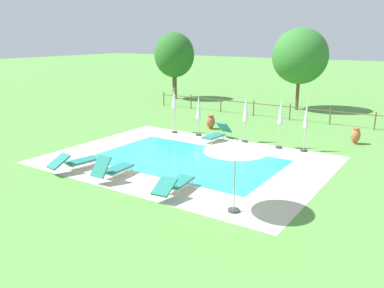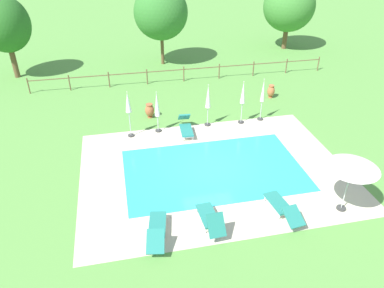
{
  "view_description": "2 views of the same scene",
  "coord_description": "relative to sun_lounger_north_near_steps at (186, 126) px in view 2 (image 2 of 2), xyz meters",
  "views": [
    {
      "loc": [
        9.29,
        -13.71,
        5.23
      ],
      "look_at": [
        -0.06,
        0.5,
        0.6
      ],
      "focal_mm": 37.35,
      "sensor_mm": 36.0,
      "label": 1
    },
    {
      "loc": [
        -3.78,
        -12.99,
        9.6
      ],
      "look_at": [
        -0.75,
        1.15,
        0.76
      ],
      "focal_mm": 34.51,
      "sensor_mm": 36.0,
      "label": 2
    }
  ],
  "objects": [
    {
      "name": "swimming_pool_water",
      "position": [
        0.57,
        -3.55,
        -0.38
      ],
      "size": [
        7.9,
        4.83,
        0.01
      ],
      "primitive_type": "cube",
      "color": "#2DB7C6",
      "rests_on": "ground"
    },
    {
      "name": "perimeter_fence",
      "position": [
        1.28,
        7.12,
        0.29
      ],
      "size": [
        20.26,
        0.08,
        1.05
      ],
      "color": "brown",
      "rests_on": "ground"
    },
    {
      "name": "patio_umbrella_closed_row_mid_west",
      "position": [
        -2.84,
        0.25,
        1.36
      ],
      "size": [
        0.32,
        0.32,
        2.49
      ],
      "color": "#383838",
      "rests_on": "ground"
    },
    {
      "name": "sun_lounger_north_end",
      "position": [
        -2.44,
        -7.09,
        -0.02
      ],
      "size": [
        0.96,
        2.13,
        0.76
      ],
      "color": "#237A70",
      "rests_on": "ground"
    },
    {
      "name": "sun_lounger_north_mid",
      "position": [
        2.34,
        -6.89,
        -0.03
      ],
      "size": [
        0.85,
        2.13,
        0.71
      ],
      "color": "#237A70",
      "rests_on": "ground"
    },
    {
      "name": "patio_umbrella_closed_row_west",
      "position": [
        1.32,
        0.57,
        1.18
      ],
      "size": [
        0.32,
        0.32,
        2.37
      ],
      "color": "#383838",
      "rests_on": "ground"
    },
    {
      "name": "patio_umbrella_closed_row_mid_east",
      "position": [
        -1.39,
        0.46,
        1.07
      ],
      "size": [
        0.32,
        0.32,
        2.27
      ],
      "color": "#383838",
      "rests_on": "ground"
    },
    {
      "name": "terracotta_urn_near_fence",
      "position": [
        6.08,
        3.27,
        0.06
      ],
      "size": [
        0.46,
        0.46,
        0.83
      ],
      "color": "#B7663D",
      "rests_on": "ground"
    },
    {
      "name": "sun_lounger_north_far",
      "position": [
        -0.49,
        -6.97,
        0.02
      ],
      "size": [
        0.71,
        1.88,
        1.0
      ],
      "color": "#237A70",
      "rests_on": "ground"
    },
    {
      "name": "patio_umbrella_closed_row_centre",
      "position": [
        3.19,
        0.46,
        1.24
      ],
      "size": [
        0.32,
        0.32,
        2.43
      ],
      "color": "#383838",
      "rests_on": "ground"
    },
    {
      "name": "ground_plane",
      "position": [
        0.57,
        -3.55,
        -0.38
      ],
      "size": [
        160.0,
        160.0,
        0.0
      ],
      "primitive_type": "plane",
      "color": "#599342"
    },
    {
      "name": "terracotta_urn_by_tree",
      "position": [
        -1.64,
        2.16,
        0.06
      ],
      "size": [
        0.51,
        0.51,
        0.82
      ],
      "color": "#A85B38",
      "rests_on": "ground"
    },
    {
      "name": "pool_coping_rim",
      "position": [
        0.57,
        -3.55,
        -0.37
      ],
      "size": [
        8.38,
        5.31,
        0.01
      ],
      "color": "beige",
      "rests_on": "ground"
    },
    {
      "name": "pool_deck_paving",
      "position": [
        0.57,
        -3.55,
        -0.38
      ],
      "size": [
        11.71,
        8.64,
        0.01
      ],
      "primitive_type": "cube",
      "color": "beige",
      "rests_on": "ground"
    },
    {
      "name": "tree_far_west",
      "position": [
        0.39,
        11.02,
        3.45
      ],
      "size": [
        3.92,
        3.92,
        5.8
      ],
      "color": "brown",
      "rests_on": "ground"
    },
    {
      "name": "sun_lounger_north_near_steps",
      "position": [
        0.0,
        0.0,
        0.0
      ],
      "size": [
        0.73,
        1.99,
        0.9
      ],
      "color": "#237A70",
      "rests_on": "ground"
    },
    {
      "name": "tree_centre",
      "position": [
        -10.12,
        10.39,
        3.27
      ],
      "size": [
        3.33,
        3.33,
        5.52
      ],
      "color": "brown",
      "rests_on": "ground"
    },
    {
      "name": "patio_umbrella_open_foreground",
      "position": [
        4.72,
        -7.12,
        1.7
      ],
      "size": [
        1.93,
        1.93,
        2.31
      ],
      "color": "#383838",
      "rests_on": "ground"
    },
    {
      "name": "patio_umbrella_closed_row_east",
      "position": [
        4.36,
        0.59,
        1.16
      ],
      "size": [
        0.32,
        0.32,
        2.42
      ],
      "color": "#383838",
      "rests_on": "ground"
    },
    {
      "name": "tree_west_mid",
      "position": [
        11.23,
        12.76,
        3.12
      ],
      "size": [
        4.21,
        4.21,
        5.54
      ],
      "color": "brown",
      "rests_on": "ground"
    }
  ]
}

